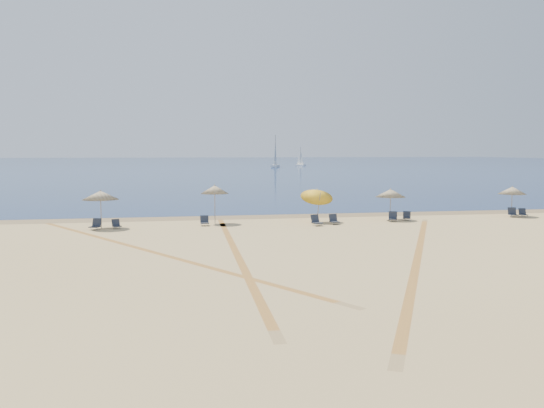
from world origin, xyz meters
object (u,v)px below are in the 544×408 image
Objects in this scene: umbrella_3 at (317,194)px; sailboat_1 at (275,157)px; chair_4 at (316,221)px; chair_8 at (513,213)px; chair_6 at (393,217)px; sailboat_2 at (300,160)px; chair_9 at (523,213)px; umbrella_5 at (512,190)px; chair_5 at (334,220)px; chair_1 at (96,225)px; umbrella_1 at (101,195)px; umbrella_4 at (391,193)px; chair_7 at (407,216)px; umbrella_2 at (215,189)px; chair_2 at (116,224)px; chair_3 at (205,221)px.

sailboat_1 is at bearing 80.63° from umbrella_3.
chair_4 is 1.06× the size of chair_8.
chair_8 is (9.72, 0.94, 0.00)m from chair_6.
sailboat_1 reaches higher than umbrella_3.
chair_9 is at bearing -125.88° from sailboat_2.
umbrella_5 is at bearing -126.14° from sailboat_2.
chair_4 is 1.17× the size of chair_5.
chair_1 is at bearing -175.84° from umbrella_3.
umbrella_1 is 1.07× the size of umbrella_5.
chair_5 is 0.12× the size of sailboat_2.
chair_7 is (1.03, -0.51, -1.62)m from umbrella_4.
umbrella_2 is 0.27× the size of sailboat_1.
umbrella_2 is 12.39m from chair_6.
chair_9 is (29.99, 1.01, -1.82)m from umbrella_1.
umbrella_5 is 3.17× the size of chair_2.
chair_8 is at bearing 1.14° from chair_3.
chair_1 is 0.98× the size of chair_4.
chair_9 is at bearing 28.11° from chair_7.
chair_8 is 132.13m from sailboat_1.
chair_5 is 135.27m from sailboat_1.
umbrella_3 reaches higher than chair_8.
chair_9 is at bearing 16.38° from chair_8.
umbrella_3 is at bearing -4.81° from umbrella_2.
umbrella_2 is 12.37m from umbrella_4.
sailboat_2 is (27.88, 147.96, 1.60)m from chair_6.
chair_1 is 13.95m from chair_4.
sailboat_2 is at bearing 95.23° from chair_1.
umbrella_1 is 14.14m from umbrella_3.
chair_5 is at bearing -3.65° from chair_4.
chair_2 is 18.47m from chair_6.
umbrella_1 reaches higher than chair_1.
chair_3 is at bearing -134.61° from sailboat_2.
umbrella_5 reaches higher than chair_3.
umbrella_2 reaches higher than chair_6.
umbrella_4 reaches higher than chair_5.
chair_1 is 1.19× the size of chair_9.
chair_4 is (12.72, -0.80, 0.05)m from chair_2.
chair_6 is 1.04× the size of chair_8.
umbrella_2 is 22.85m from chair_9.
chair_5 is 1.03× the size of chair_9.
chair_1 is at bearing -175.67° from umbrella_4.
umbrella_3 reaches higher than chair_9.
umbrella_3 is 2.24m from chair_5.
chair_9 is (16.33, 2.11, -0.04)m from chair_4.
chair_6 is (-9.96, -1.45, -1.62)m from umbrella_5.
chair_7 is at bearing -173.44° from umbrella_5.
umbrella_2 is 152.24m from sailboat_2.
umbrella_3 is 14.54m from chair_1.
chair_7 reaches higher than chair_2.
umbrella_1 is 2.91× the size of chair_6.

